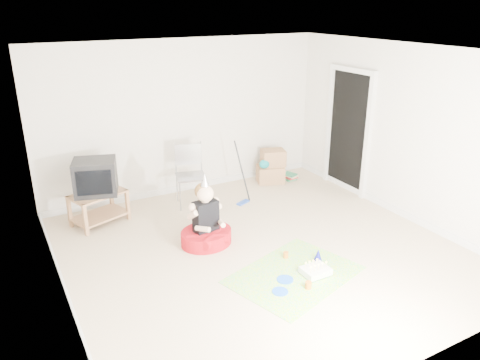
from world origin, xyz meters
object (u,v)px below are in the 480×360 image
folding_chair (191,176)px  seated_woman (206,229)px  birthday_cake (315,271)px  tv_stand (99,205)px  crt_tv (95,177)px  cardboard_boxes (271,167)px

folding_chair → seated_woman: 1.39m
seated_woman → birthday_cake: 1.61m
tv_stand → seated_woman: size_ratio=0.86×
birthday_cake → crt_tv: bearing=125.7°
crt_tv → cardboard_boxes: crt_tv is taller
birthday_cake → seated_woman: bearing=121.4°
cardboard_boxes → seated_woman: 2.59m
tv_stand → seated_woman: 1.77m
tv_stand → folding_chair: size_ratio=0.88×
seated_woman → birthday_cake: size_ratio=3.14×
tv_stand → seated_woman: bearing=-50.4°
crt_tv → cardboard_boxes: (3.18, 0.20, -0.45)m
folding_chair → seated_woman: (-0.35, -1.32, -0.27)m
tv_stand → crt_tv: crt_tv is taller
crt_tv → seated_woman: seated_woman is taller
crt_tv → cardboard_boxes: 3.22m
folding_chair → birthday_cake: (0.48, -2.68, -0.45)m
seated_woman → crt_tv: bearing=129.6°
crt_tv → birthday_cake: bearing=-36.9°
tv_stand → cardboard_boxes: (3.18, 0.20, 0.00)m
folding_chair → cardboard_boxes: (1.70, 0.25, -0.21)m
seated_woman → tv_stand: bearing=129.6°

